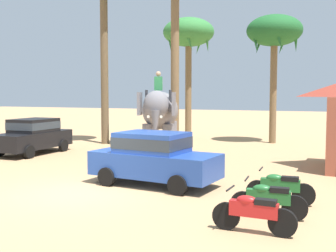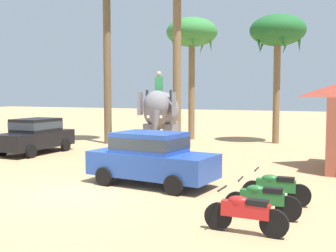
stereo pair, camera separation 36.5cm
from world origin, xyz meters
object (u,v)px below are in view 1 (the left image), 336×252
(palm_tree_left_of_road, at_px, (189,35))
(motorcycle_nearest_camera, at_px, (253,212))
(palm_tree_behind_elephant, at_px, (274,34))
(car_parked_far_side, at_px, (33,135))
(elephant_with_mahout, at_px, (160,114))
(car_sedan_foreground, at_px, (154,156))
(motorcycle_mid_row, at_px, (280,187))
(motorcycle_second_in_row, at_px, (268,199))

(palm_tree_left_of_road, bearing_deg, motorcycle_nearest_camera, -65.86)
(palm_tree_behind_elephant, bearing_deg, car_parked_far_side, -138.19)
(elephant_with_mahout, bearing_deg, car_parked_far_side, -170.16)
(car_sedan_foreground, bearing_deg, car_parked_far_side, 153.37)
(motorcycle_mid_row, bearing_deg, car_sedan_foreground, 168.13)
(palm_tree_left_of_road, bearing_deg, car_parked_far_side, -117.55)
(car_parked_far_side, bearing_deg, motorcycle_nearest_camera, -32.14)
(car_parked_far_side, height_order, motorcycle_mid_row, car_parked_far_side)
(palm_tree_behind_elephant, relative_size, palm_tree_left_of_road, 0.97)
(car_parked_far_side, distance_m, elephant_with_mahout, 6.41)
(car_sedan_foreground, distance_m, palm_tree_behind_elephant, 14.30)
(motorcycle_second_in_row, distance_m, palm_tree_behind_elephant, 16.65)
(motorcycle_second_in_row, bearing_deg, car_parked_far_side, 152.33)
(car_sedan_foreground, xyz_separation_m, car_parked_far_side, (-8.31, 4.17, 0.00))
(motorcycle_nearest_camera, relative_size, palm_tree_behind_elephant, 0.24)
(car_sedan_foreground, relative_size, motorcycle_nearest_camera, 2.37)
(car_sedan_foreground, relative_size, palm_tree_behind_elephant, 0.57)
(car_parked_far_side, bearing_deg, motorcycle_second_in_row, -27.67)
(car_sedan_foreground, bearing_deg, motorcycle_nearest_camera, -41.97)
(car_sedan_foreground, distance_m, motorcycle_mid_row, 4.18)
(motorcycle_nearest_camera, relative_size, motorcycle_mid_row, 1.00)
(elephant_with_mahout, xyz_separation_m, palm_tree_behind_elephant, (3.79, 7.88, 4.36))
(car_parked_far_side, bearing_deg, palm_tree_left_of_road, 62.45)
(elephant_with_mahout, bearing_deg, motorcycle_second_in_row, -51.10)
(motorcycle_second_in_row, xyz_separation_m, palm_tree_left_of_road, (-7.59, 15.49, 6.07))
(elephant_with_mahout, height_order, palm_tree_left_of_road, palm_tree_left_of_road)
(elephant_with_mahout, height_order, motorcycle_mid_row, elephant_with_mahout)
(car_parked_far_side, distance_m, palm_tree_left_of_road, 11.64)
(elephant_with_mahout, distance_m, motorcycle_second_in_row, 9.80)
(car_parked_far_side, bearing_deg, car_sedan_foreground, -26.63)
(car_parked_far_side, relative_size, palm_tree_behind_elephant, 0.55)
(motorcycle_nearest_camera, bearing_deg, palm_tree_behind_elephant, 97.50)
(car_sedan_foreground, height_order, elephant_with_mahout, elephant_with_mahout)
(motorcycle_mid_row, distance_m, palm_tree_left_of_road, 17.13)
(elephant_with_mahout, relative_size, motorcycle_mid_row, 2.23)
(car_sedan_foreground, xyz_separation_m, motorcycle_second_in_row, (3.99, -2.28, -0.46))
(car_parked_far_side, bearing_deg, palm_tree_behind_elephant, 41.81)
(motorcycle_nearest_camera, xyz_separation_m, motorcycle_second_in_row, (0.11, 1.21, 0.00))
(car_parked_far_side, height_order, motorcycle_second_in_row, car_parked_far_side)
(motorcycle_nearest_camera, height_order, palm_tree_behind_elephant, palm_tree_behind_elephant)
(motorcycle_nearest_camera, relative_size, motorcycle_second_in_row, 1.00)
(elephant_with_mahout, relative_size, palm_tree_left_of_road, 0.53)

